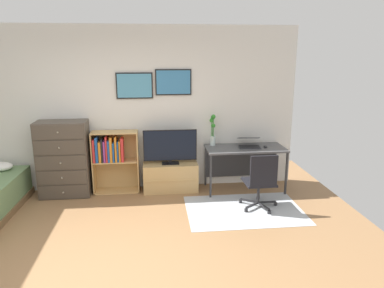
# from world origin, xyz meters

# --- Properties ---
(ground_plane) EXTENTS (7.20, 7.20, 0.00)m
(ground_plane) POSITION_xyz_m (0.00, 0.00, 0.00)
(ground_plane) COLOR #936B44
(wall_back_with_posters) EXTENTS (6.12, 0.09, 2.70)m
(wall_back_with_posters) POSITION_xyz_m (0.01, 2.43, 1.36)
(wall_back_with_posters) COLOR silver
(wall_back_with_posters) RESTS_ON ground_plane
(area_rug) EXTENTS (1.70, 1.20, 0.01)m
(area_rug) POSITION_xyz_m (1.95, 1.25, 0.00)
(area_rug) COLOR #B2B7BC
(area_rug) RESTS_ON ground_plane
(dresser) EXTENTS (0.79, 0.46, 1.22)m
(dresser) POSITION_xyz_m (-0.79, 2.15, 0.61)
(dresser) COLOR #4C4238
(dresser) RESTS_ON ground_plane
(bookshelf) EXTENTS (0.74, 0.30, 1.03)m
(bookshelf) POSITION_xyz_m (-0.04, 2.22, 0.62)
(bookshelf) COLOR tan
(bookshelf) RESTS_ON ground_plane
(tv_stand) EXTENTS (0.90, 0.41, 0.47)m
(tv_stand) POSITION_xyz_m (0.91, 2.17, 0.24)
(tv_stand) COLOR tan
(tv_stand) RESTS_ON ground_plane
(television) EXTENTS (0.88, 0.16, 0.57)m
(television) POSITION_xyz_m (0.91, 2.15, 0.76)
(television) COLOR black
(television) RESTS_ON tv_stand
(desk) EXTENTS (1.30, 0.62, 0.74)m
(desk) POSITION_xyz_m (2.15, 2.14, 0.61)
(desk) COLOR #4C4C4F
(desk) RESTS_ON ground_plane
(office_chair) EXTENTS (0.56, 0.58, 0.86)m
(office_chair) POSITION_xyz_m (2.19, 1.26, 0.46)
(office_chair) COLOR #232326
(office_chair) RESTS_ON ground_plane
(laptop) EXTENTS (0.39, 0.42, 0.16)m
(laptop) POSITION_xyz_m (2.23, 2.13, 0.80)
(laptop) COLOR #333338
(laptop) RESTS_ON desk
(computer_mouse) EXTENTS (0.06, 0.10, 0.03)m
(computer_mouse) POSITION_xyz_m (2.48, 2.03, 0.76)
(computer_mouse) COLOR #262628
(computer_mouse) RESTS_ON desk
(bamboo_vase) EXTENTS (0.10, 0.11, 0.53)m
(bamboo_vase) POSITION_xyz_m (1.64, 2.26, 1.00)
(bamboo_vase) COLOR silver
(bamboo_vase) RESTS_ON desk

